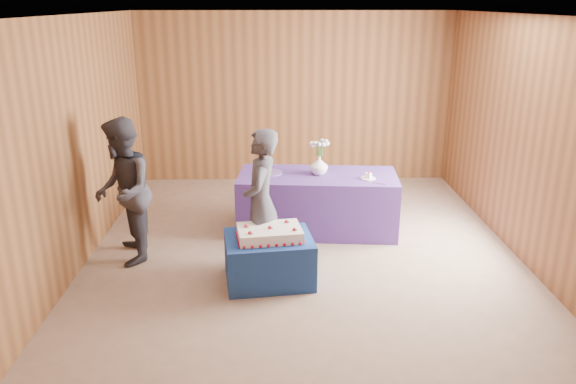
{
  "coord_description": "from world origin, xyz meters",
  "views": [
    {
      "loc": [
        -0.33,
        -6.0,
        2.83
      ],
      "look_at": [
        -0.18,
        0.1,
        0.75
      ],
      "focal_mm": 35.0,
      "sensor_mm": 36.0,
      "label": 1
    }
  ],
  "objects_px": {
    "serving_table": "(317,203)",
    "guest_left": "(261,202)",
    "sheet_cake": "(270,233)",
    "vase": "(319,165)",
    "guest_right": "(123,192)",
    "cake_table": "(269,259)"
  },
  "relations": [
    {
      "from": "serving_table",
      "to": "guest_right",
      "type": "height_order",
      "value": "guest_right"
    },
    {
      "from": "guest_left",
      "to": "vase",
      "type": "bearing_deg",
      "value": 155.55
    },
    {
      "from": "cake_table",
      "to": "vase",
      "type": "xyz_separation_m",
      "value": [
        0.63,
        1.42,
        0.62
      ]
    },
    {
      "from": "sheet_cake",
      "to": "guest_left",
      "type": "relative_size",
      "value": 0.47
    },
    {
      "from": "cake_table",
      "to": "vase",
      "type": "height_order",
      "value": "vase"
    },
    {
      "from": "sheet_cake",
      "to": "guest_left",
      "type": "bearing_deg",
      "value": 98.62
    },
    {
      "from": "serving_table",
      "to": "vase",
      "type": "relative_size",
      "value": 8.58
    },
    {
      "from": "serving_table",
      "to": "guest_left",
      "type": "xyz_separation_m",
      "value": [
        -0.69,
        -1.13,
        0.42
      ]
    },
    {
      "from": "vase",
      "to": "cake_table",
      "type": "bearing_deg",
      "value": -113.82
    },
    {
      "from": "guest_right",
      "to": "serving_table",
      "type": "bearing_deg",
      "value": 97.57
    },
    {
      "from": "serving_table",
      "to": "vase",
      "type": "height_order",
      "value": "vase"
    },
    {
      "from": "serving_table",
      "to": "guest_right",
      "type": "xyz_separation_m",
      "value": [
        -2.23,
        -0.84,
        0.45
      ]
    },
    {
      "from": "serving_table",
      "to": "vase",
      "type": "distance_m",
      "value": 0.49
    },
    {
      "from": "guest_right",
      "to": "sheet_cake",
      "type": "bearing_deg",
      "value": 57.16
    },
    {
      "from": "cake_table",
      "to": "vase",
      "type": "relative_size",
      "value": 3.86
    },
    {
      "from": "vase",
      "to": "sheet_cake",
      "type": "bearing_deg",
      "value": -113.18
    },
    {
      "from": "cake_table",
      "to": "sheet_cake",
      "type": "relative_size",
      "value": 1.22
    },
    {
      "from": "serving_table",
      "to": "cake_table",
      "type": "bearing_deg",
      "value": -108.97
    },
    {
      "from": "cake_table",
      "to": "guest_right",
      "type": "distance_m",
      "value": 1.8
    },
    {
      "from": "serving_table",
      "to": "sheet_cake",
      "type": "distance_m",
      "value": 1.56
    },
    {
      "from": "sheet_cake",
      "to": "vase",
      "type": "bearing_deg",
      "value": 58.5
    },
    {
      "from": "vase",
      "to": "guest_right",
      "type": "bearing_deg",
      "value": -158.9
    }
  ]
}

